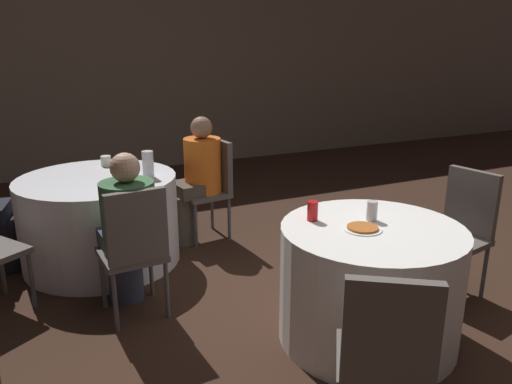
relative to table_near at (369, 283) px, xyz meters
The scene contains 15 objects.
ground_plane 0.39m from the table_near, 77.18° to the left, with size 16.00×16.00×0.00m, color #382319.
wall_back 4.98m from the table_near, 89.63° to the left, with size 16.00×0.06×2.80m.
table_near is the anchor object (origin of this frame).
table_far 2.27m from the table_near, 125.76° to the left, with size 1.27×1.27×0.73m.
chair_near_east 0.98m from the table_near, 11.77° to the left, with size 0.48×0.47×0.92m.
chair_near_southwest 0.98m from the table_near, 123.68° to the right, with size 0.55×0.55×0.92m.
chair_far_east 2.02m from the table_near, 98.29° to the left, with size 0.45×0.45×0.92m.
chair_far_south 1.49m from the table_near, 147.38° to the left, with size 0.43×0.43×0.92m.
person_orange_shirt 2.03m from the table_near, 102.99° to the left, with size 0.50×0.36×1.14m.
person_green_jacket 1.60m from the table_near, 142.65° to the left, with size 0.36×0.51×1.12m.
pizza_plate_near 0.38m from the table_near, behind, with size 0.23×0.23×0.02m.
soda_can_silver 0.44m from the table_near, 58.54° to the left, with size 0.07×0.07×0.12m.
soda_can_red 0.56m from the table_near, 135.39° to the left, with size 0.07×0.07×0.12m.
bottle_far 1.98m from the table_near, 119.21° to the left, with size 0.09×0.09×0.21m.
cup_far 2.54m from the table_near, 118.40° to the left, with size 0.09×0.09×0.09m.
Camera 1 is at (-1.81, -2.34, 1.79)m, focal length 35.00 mm.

